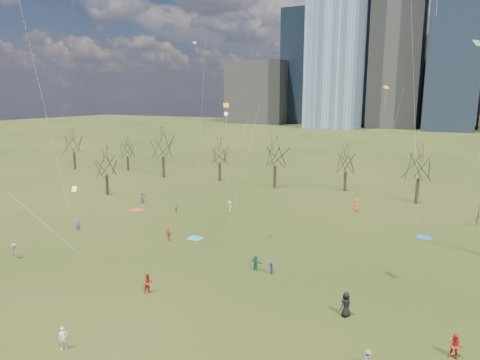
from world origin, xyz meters
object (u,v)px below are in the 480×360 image
at_px(blanket_crimson, 137,210).
at_px(person_2, 148,283).
at_px(blanket_teal, 195,238).
at_px(blanket_navy, 424,237).
at_px(person_1, 63,338).
at_px(person_4, 169,234).

relative_size(blanket_crimson, person_2, 0.91).
height_order(blanket_teal, person_2, person_2).
relative_size(blanket_navy, person_2, 0.91).
height_order(blanket_crimson, person_2, person_2).
bearing_deg(blanket_teal, person_1, -79.29).
height_order(blanket_crimson, person_4, person_4).
bearing_deg(blanket_navy, person_4, -151.14).
relative_size(blanket_navy, blanket_crimson, 1.00).
bearing_deg(blanket_teal, person_2, -73.39).
xyz_separation_m(blanket_teal, blanket_navy, (23.96, 12.43, 0.00)).
relative_size(blanket_teal, person_4, 1.02).
bearing_deg(blanket_crimson, blanket_teal, -25.48).
bearing_deg(blanket_teal, person_4, -138.23).
distance_m(blanket_navy, person_4, 29.98).
relative_size(blanket_navy, person_1, 1.00).
bearing_deg(person_4, blanket_navy, -131.45).
bearing_deg(person_1, person_4, 55.00).
bearing_deg(person_1, person_2, 38.71).
bearing_deg(blanket_teal, blanket_navy, 27.41).
height_order(blanket_teal, blanket_navy, same).
distance_m(blanket_navy, person_1, 40.33).
xyz_separation_m(blanket_crimson, person_4, (12.23, -8.96, 0.77)).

